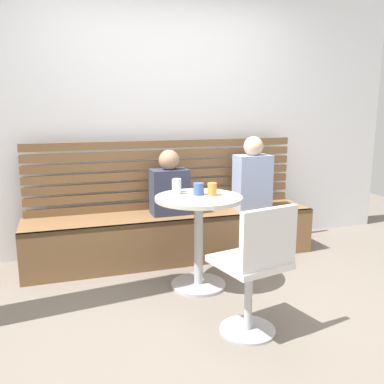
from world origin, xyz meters
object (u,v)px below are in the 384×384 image
object	(u,v)px
cup_tumbler_orange	(212,189)
person_child_left	(169,186)
cup_water_clear	(177,185)
plate_small	(184,200)
cup_glass_tall	(176,187)
white_chair	(256,266)
cafe_table	(199,224)
cup_mug_blue	(199,189)
booth_bench	(173,236)
person_adult	(252,177)

from	to	relation	value
cup_tumbler_orange	person_child_left	bearing A→B (deg)	103.71
cup_water_clear	plate_small	size ratio (longest dim) A/B	0.65
cup_glass_tall	plate_small	world-z (taller)	cup_glass_tall
white_chair	person_child_left	size ratio (longest dim) A/B	1.42
cafe_table	cup_water_clear	world-z (taller)	cup_water_clear
cup_water_clear	cup_tumbler_orange	xyz separation A→B (m)	(0.22, -0.22, -0.01)
cup_glass_tall	cup_mug_blue	distance (m)	0.18
white_chair	booth_bench	bearing A→B (deg)	94.35
cup_water_clear	white_chair	bearing A→B (deg)	-78.97
booth_bench	cafe_table	distance (m)	0.73
person_adult	plate_small	world-z (taller)	person_adult
white_chair	person_child_left	xyz separation A→B (m)	(-0.14, 1.49, 0.24)
person_child_left	person_adult	bearing A→B (deg)	-1.72
cup_glass_tall	cup_water_clear	distance (m)	0.09
cup_tumbler_orange	cup_mug_blue	bearing A→B (deg)	150.74
person_child_left	cup_mug_blue	distance (m)	0.63
cafe_table	cup_glass_tall	distance (m)	0.34
cup_tumbler_orange	plate_small	distance (m)	0.28
booth_bench	cup_glass_tall	bearing A→B (deg)	-102.55
person_adult	plate_small	bearing A→B (deg)	-141.07
booth_bench	person_adult	bearing A→B (deg)	-1.35
person_adult	cup_water_clear	bearing A→B (deg)	-154.16
person_child_left	cup_tumbler_orange	world-z (taller)	person_child_left
white_chair	cup_water_clear	bearing A→B (deg)	101.03
cafe_table	white_chair	size ratio (longest dim) A/B	0.87
white_chair	person_adult	world-z (taller)	person_adult
booth_bench	cafe_table	world-z (taller)	cafe_table
white_chair	person_adult	distance (m)	1.64
white_chair	cup_water_clear	world-z (taller)	same
cup_water_clear	cup_glass_tall	bearing A→B (deg)	-109.87
person_child_left	cup_tumbler_orange	size ratio (longest dim) A/B	6.00
booth_bench	cafe_table	xyz separation A→B (m)	(0.02, -0.67, 0.30)
cafe_table	person_adult	xyz separation A→B (m)	(0.78, 0.65, 0.24)
cup_water_clear	cup_mug_blue	distance (m)	0.21
white_chair	cup_mug_blue	xyz separation A→B (m)	(-0.07, 0.87, 0.32)
cup_water_clear	cup_mug_blue	bearing A→B (deg)	-52.36
booth_bench	cup_mug_blue	world-z (taller)	cup_mug_blue
cup_water_clear	plate_small	world-z (taller)	cup_water_clear
cup_glass_tall	cup_mug_blue	world-z (taller)	cup_glass_tall
cafe_table	cup_tumbler_orange	bearing A→B (deg)	1.19
cafe_table	plate_small	distance (m)	0.29
person_child_left	cup_tumbler_orange	distance (m)	0.70
cafe_table	person_child_left	bearing A→B (deg)	94.47
person_child_left	cup_glass_tall	xyz separation A→B (m)	(-0.09, -0.54, 0.10)
person_child_left	cup_water_clear	size ratio (longest dim) A/B	5.46
booth_bench	cup_glass_tall	world-z (taller)	cup_glass_tall
plate_small	cup_mug_blue	bearing A→B (deg)	42.62
plate_small	person_adult	bearing A→B (deg)	38.93
person_adult	cup_glass_tall	bearing A→B (deg)	-150.74
cup_tumbler_orange	white_chair	bearing A→B (deg)	-91.43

